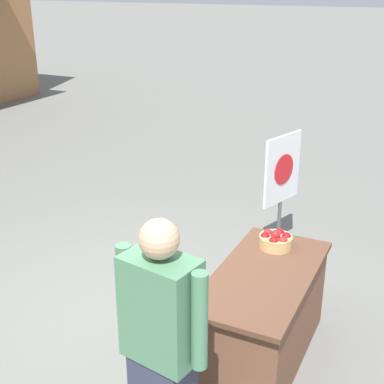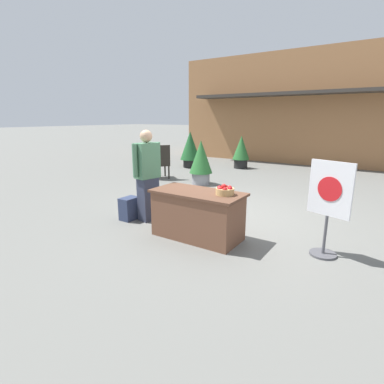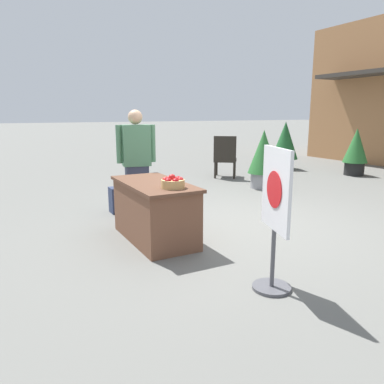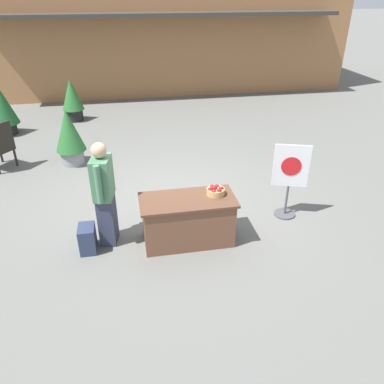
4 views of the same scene
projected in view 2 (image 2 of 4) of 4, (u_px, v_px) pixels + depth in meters
name	position (u px, v px, depth m)	size (l,w,h in m)	color
ground_plane	(229.00, 215.00, 5.89)	(120.00, 120.00, 0.00)	slate
storefront_building	(350.00, 109.00, 12.69)	(13.61, 5.33, 4.43)	#9E6B42
display_table	(198.00, 214.00, 4.71)	(1.44, 0.70, 0.75)	brown
apple_basket	(225.00, 190.00, 4.41)	(0.27, 0.27, 0.16)	tan
person_visitor	(148.00, 175.00, 5.42)	(0.33, 0.60, 1.66)	#33384C
backpack	(129.00, 208.00, 5.60)	(0.24, 0.34, 0.42)	#2D3856
poster_board	(328.00, 205.00, 4.00)	(0.57, 0.36, 1.32)	#4C4C51
patio_chair	(160.00, 161.00, 9.26)	(0.77, 0.77, 1.05)	#28231E
potted_plant_near_right	(190.00, 148.00, 11.36)	(0.75, 0.75, 1.36)	black
potted_plant_far_left	(241.00, 151.00, 11.17)	(0.62, 0.62, 1.22)	black
potted_plant_near_left	(201.00, 161.00, 8.46)	(0.65, 0.65, 1.25)	gray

